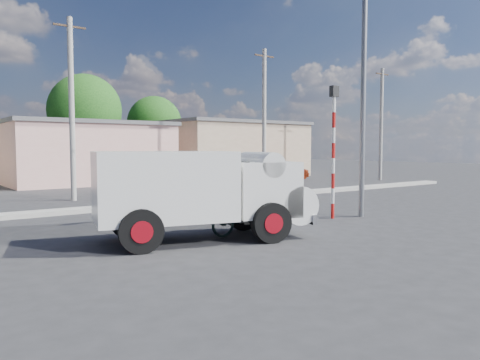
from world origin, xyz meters
TOP-DOWN VIEW (x-y plane):
  - ground_plane at (0.00, 0.00)m, footprint 120.00×120.00m
  - median at (0.00, 8.00)m, footprint 40.00×0.80m
  - truck at (-2.12, 1.02)m, footprint 5.80×3.36m
  - bicycle at (-0.91, 0.98)m, footprint 2.04×0.85m
  - cyclist at (-0.91, 0.98)m, footprint 0.41×0.59m
  - car_cream at (5.55, 13.48)m, footprint 3.86×2.11m
  - car_red at (14.79, 16.54)m, footprint 3.99×1.66m
  - traffic_pole at (3.20, 1.50)m, footprint 0.28×0.18m
  - streetlight at (4.14, 1.20)m, footprint 2.34×0.22m
  - building_row at (1.10, 22.00)m, footprint 37.80×7.30m
  - utility_poles at (3.25, 12.00)m, footprint 35.40×0.24m

SIDE VIEW (x-z plane):
  - ground_plane at x=0.00m, z-range 0.00..0.00m
  - median at x=0.00m, z-range 0.00..0.16m
  - bicycle at x=-0.91m, z-range 0.00..1.05m
  - car_cream at x=5.55m, z-range 0.00..1.21m
  - car_red at x=14.79m, z-range 0.00..1.35m
  - cyclist at x=-0.91m, z-range 0.00..1.55m
  - truck at x=-2.12m, z-range 0.12..2.38m
  - building_row at x=1.10m, z-range -0.09..4.35m
  - traffic_pole at x=3.20m, z-range 0.41..4.77m
  - utility_poles at x=3.25m, z-range 0.07..8.07m
  - streetlight at x=4.14m, z-range 0.46..9.46m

